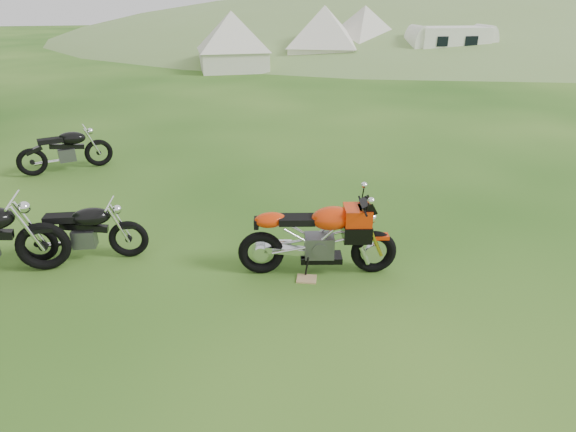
{
  "coord_description": "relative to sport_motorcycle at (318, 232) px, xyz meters",
  "views": [
    {
      "loc": [
        -1.64,
        -5.36,
        3.4
      ],
      "look_at": [
        -0.38,
        0.4,
        0.67
      ],
      "focal_mm": 30.0,
      "sensor_mm": 36.0,
      "label": 1
    }
  ],
  "objects": [
    {
      "name": "tent_left",
      "position": [
        1.04,
        19.05,
        0.74
      ],
      "size": [
        3.08,
        3.08,
        2.67
      ],
      "primitive_type": null,
      "rotation": [
        0.0,
        0.0,
        0.0
      ],
      "color": "silver",
      "rests_on": "ground"
    },
    {
      "name": "caravan",
      "position": [
        11.6,
        17.44,
        0.4
      ],
      "size": [
        4.39,
        2.23,
        1.99
      ],
      "primitive_type": null,
      "rotation": [
        0.0,
        0.0,
        -0.08
      ],
      "color": "white",
      "rests_on": "ground"
    },
    {
      "name": "ground",
      "position": [
        0.07,
        0.01,
        -0.6
      ],
      "size": [
        120.0,
        120.0,
        0.0
      ],
      "primitive_type": "plane",
      "color": "#16470F",
      "rests_on": "ground"
    },
    {
      "name": "hillside",
      "position": [
        24.07,
        40.01,
        -0.6
      ],
      "size": [
        80.0,
        64.0,
        8.0
      ],
      "primitive_type": "ellipsoid",
      "color": "#71924A",
      "rests_on": "ground"
    },
    {
      "name": "tent_mid",
      "position": [
        5.74,
        19.52,
        0.8
      ],
      "size": [
        4.18,
        4.18,
        2.79
      ],
      "primitive_type": null,
      "rotation": [
        0.0,
        0.0,
        -0.38
      ],
      "color": "silver",
      "rests_on": "ground"
    },
    {
      "name": "tent_right",
      "position": [
        8.15,
        20.27,
        0.79
      ],
      "size": [
        4.06,
        4.06,
        2.77
      ],
      "primitive_type": null,
      "rotation": [
        0.0,
        0.0,
        0.33
      ],
      "color": "silver",
      "rests_on": "ground"
    },
    {
      "name": "hedgerow",
      "position": [
        24.07,
        40.01,
        -0.6
      ],
      "size": [
        36.0,
        1.2,
        8.6
      ],
      "primitive_type": null,
      "color": "black",
      "rests_on": "ground"
    },
    {
      "name": "vintage_moto_c",
      "position": [
        -4.04,
        5.05,
        -0.12
      ],
      "size": [
        1.85,
        0.93,
        0.95
      ],
      "primitive_type": null,
      "rotation": [
        0.0,
        0.0,
        0.3
      ],
      "color": "black",
      "rests_on": "ground"
    },
    {
      "name": "vintage_moto_a",
      "position": [
        -3.08,
        1.03,
        -0.15
      ],
      "size": [
        1.73,
        0.56,
        0.9
      ],
      "primitive_type": null,
      "rotation": [
        0.0,
        0.0,
        -0.1
      ],
      "color": "black",
      "rests_on": "ground"
    },
    {
      "name": "plywood_board",
      "position": [
        -0.19,
        -0.17,
        -0.59
      ],
      "size": [
        0.31,
        0.28,
        0.02
      ],
      "primitive_type": "cube",
      "rotation": [
        0.0,
        0.0,
        -0.33
      ],
      "color": "tan",
      "rests_on": "ground"
    },
    {
      "name": "sport_motorcycle",
      "position": [
        0.0,
        0.0,
        0.0
      ],
      "size": [
        2.04,
        0.88,
        1.19
      ],
      "primitive_type": null,
      "rotation": [
        0.0,
        0.0,
        -0.2
      ],
      "color": "red",
      "rests_on": "ground"
    }
  ]
}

